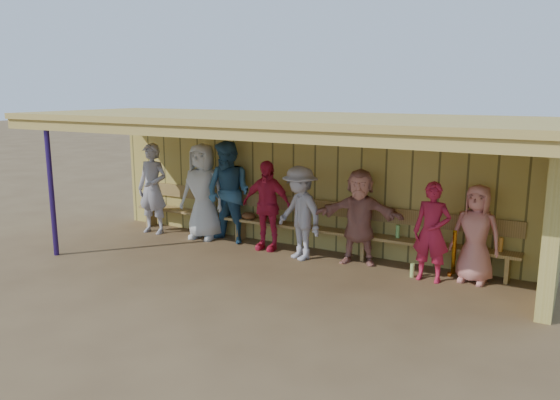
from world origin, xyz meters
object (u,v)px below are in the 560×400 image
(player_a, at_px, (153,189))
(player_b, at_px, (203,191))
(player_h, at_px, (476,234))
(bench, at_px, (300,221))
(player_f, at_px, (359,217))
(player_e, at_px, (300,213))
(player_c, at_px, (229,193))
(player_d, at_px, (267,205))
(player_g, at_px, (432,232))

(player_a, relative_size, player_b, 0.98)
(player_h, xyz_separation_m, bench, (-3.14, 0.31, -0.23))
(player_f, bearing_deg, player_h, -13.09)
(player_f, bearing_deg, player_e, -177.77)
(player_b, bearing_deg, player_h, -7.67)
(player_e, bearing_deg, player_h, 30.22)
(player_a, distance_m, bench, 3.20)
(player_a, height_order, player_e, player_a)
(player_h, bearing_deg, bench, 179.53)
(player_a, xyz_separation_m, player_b, (1.15, 0.17, 0.02))
(player_c, distance_m, player_f, 2.65)
(player_d, bearing_deg, bench, 30.82)
(player_e, relative_size, player_h, 1.08)
(player_e, distance_m, bench, 0.70)
(player_e, relative_size, player_g, 1.06)
(player_g, bearing_deg, player_f, 169.23)
(player_c, relative_size, player_f, 1.21)
(player_b, bearing_deg, player_a, -179.44)
(player_g, relative_size, bench, 0.20)
(player_c, distance_m, bench, 1.49)
(player_e, height_order, player_f, player_e)
(player_b, bearing_deg, player_f, -7.67)
(player_a, height_order, player_b, player_b)
(player_c, bearing_deg, player_f, 3.59)
(player_e, distance_m, player_g, 2.26)
(player_a, relative_size, player_c, 0.94)
(player_b, height_order, player_h, player_b)
(player_f, relative_size, bench, 0.21)
(player_b, height_order, bench, player_b)
(player_c, xyz_separation_m, player_f, (2.65, 0.00, -0.17))
(player_e, distance_m, player_f, 1.02)
(player_b, relative_size, bench, 0.25)
(player_h, bearing_deg, player_e, -169.55)
(player_d, xyz_separation_m, player_e, (0.80, -0.23, -0.01))
(player_d, height_order, bench, player_d)
(player_g, bearing_deg, player_d, 176.90)
(player_b, distance_m, bench, 2.06)
(player_d, xyz_separation_m, player_h, (3.66, 0.04, -0.07))
(player_a, distance_m, player_d, 2.63)
(player_a, relative_size, player_f, 1.14)
(player_g, distance_m, bench, 2.62)
(player_b, height_order, player_d, player_b)
(player_a, bearing_deg, player_g, -5.50)
(player_d, bearing_deg, player_c, 174.10)
(player_c, bearing_deg, player_g, -0.36)
(player_d, relative_size, bench, 0.22)
(player_b, bearing_deg, player_d, -9.31)
(player_e, bearing_deg, player_f, 40.17)
(player_c, height_order, player_d, player_c)
(player_f, xyz_separation_m, player_g, (1.28, -0.27, -0.04))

